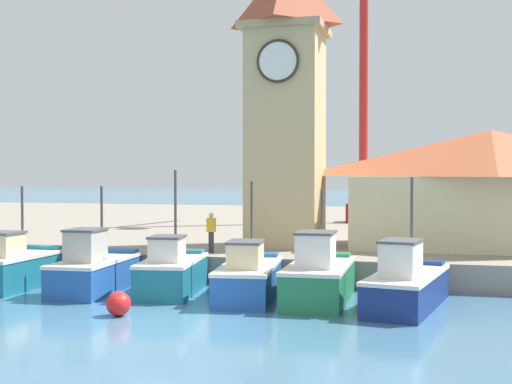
{
  "coord_description": "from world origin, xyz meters",
  "views": [
    {
      "loc": [
        7.78,
        -19.02,
        4.35
      ],
      "look_at": [
        0.7,
        9.02,
        3.5
      ],
      "focal_mm": 50.0,
      "sensor_mm": 36.0,
      "label": 1
    }
  ],
  "objects_px": {
    "fishing_boat_mid_right": "(406,285)",
    "port_crane_near": "(364,100)",
    "clock_tower": "(286,94)",
    "mooring_buoy": "(118,304)",
    "fishing_boat_left_outer": "(94,270)",
    "fishing_boat_left_inner": "(172,272)",
    "warehouse_right": "(491,188)",
    "fishing_boat_mid_left": "(249,277)",
    "fishing_boat_far_left": "(14,267)",
    "dock_worker_near_tower": "(211,232)",
    "fishing_boat_center": "(319,278)"
  },
  "relations": [
    {
      "from": "fishing_boat_mid_right",
      "to": "port_crane_near",
      "type": "bearing_deg",
      "value": 98.93
    },
    {
      "from": "clock_tower",
      "to": "mooring_buoy",
      "type": "height_order",
      "value": "clock_tower"
    },
    {
      "from": "fishing_boat_left_outer",
      "to": "fishing_boat_left_inner",
      "type": "bearing_deg",
      "value": 6.94
    },
    {
      "from": "fishing_boat_left_inner",
      "to": "fishing_boat_mid_right",
      "type": "relative_size",
      "value": 0.81
    },
    {
      "from": "fishing_boat_left_outer",
      "to": "port_crane_near",
      "type": "height_order",
      "value": "port_crane_near"
    },
    {
      "from": "clock_tower",
      "to": "fishing_boat_left_outer",
      "type": "bearing_deg",
      "value": -127.09
    },
    {
      "from": "warehouse_right",
      "to": "mooring_buoy",
      "type": "relative_size",
      "value": 15.92
    },
    {
      "from": "warehouse_right",
      "to": "fishing_boat_left_inner",
      "type": "bearing_deg",
      "value": -144.68
    },
    {
      "from": "fishing_boat_mid_left",
      "to": "clock_tower",
      "type": "relative_size",
      "value": 0.37
    },
    {
      "from": "fishing_boat_far_left",
      "to": "warehouse_right",
      "type": "distance_m",
      "value": 19.55
    },
    {
      "from": "fishing_boat_far_left",
      "to": "warehouse_right",
      "type": "bearing_deg",
      "value": 25.33
    },
    {
      "from": "clock_tower",
      "to": "fishing_boat_mid_right",
      "type": "bearing_deg",
      "value": -54.32
    },
    {
      "from": "fishing_boat_far_left",
      "to": "dock_worker_near_tower",
      "type": "bearing_deg",
      "value": 31.3
    },
    {
      "from": "fishing_boat_center",
      "to": "port_crane_near",
      "type": "distance_m",
      "value": 24.2
    },
    {
      "from": "port_crane_near",
      "to": "mooring_buoy",
      "type": "distance_m",
      "value": 28.25
    },
    {
      "from": "port_crane_near",
      "to": "clock_tower",
      "type": "bearing_deg",
      "value": -96.88
    },
    {
      "from": "fishing_boat_mid_right",
      "to": "mooring_buoy",
      "type": "bearing_deg",
      "value": -158.04
    },
    {
      "from": "fishing_boat_far_left",
      "to": "port_crane_near",
      "type": "relative_size",
      "value": 0.21
    },
    {
      "from": "mooring_buoy",
      "to": "dock_worker_near_tower",
      "type": "distance_m",
      "value": 7.92
    },
    {
      "from": "fishing_boat_left_outer",
      "to": "dock_worker_near_tower",
      "type": "relative_size",
      "value": 2.93
    },
    {
      "from": "mooring_buoy",
      "to": "dock_worker_near_tower",
      "type": "bearing_deg",
      "value": 86.84
    },
    {
      "from": "fishing_boat_center",
      "to": "fishing_boat_mid_right",
      "type": "distance_m",
      "value": 2.87
    },
    {
      "from": "warehouse_right",
      "to": "port_crane_near",
      "type": "height_order",
      "value": "port_crane_near"
    },
    {
      "from": "dock_worker_near_tower",
      "to": "fishing_boat_center",
      "type": "bearing_deg",
      "value": -38.73
    },
    {
      "from": "fishing_boat_far_left",
      "to": "port_crane_near",
      "type": "xyz_separation_m",
      "value": [
        10.7,
        22.69,
        8.12
      ]
    },
    {
      "from": "fishing_boat_far_left",
      "to": "dock_worker_near_tower",
      "type": "distance_m",
      "value": 7.64
    },
    {
      "from": "fishing_boat_left_inner",
      "to": "fishing_boat_mid_right",
      "type": "height_order",
      "value": "fishing_boat_left_inner"
    },
    {
      "from": "fishing_boat_mid_left",
      "to": "fishing_boat_center",
      "type": "xyz_separation_m",
      "value": [
        2.44,
        -0.13,
        0.1
      ]
    },
    {
      "from": "fishing_boat_center",
      "to": "dock_worker_near_tower",
      "type": "bearing_deg",
      "value": 141.27
    },
    {
      "from": "clock_tower",
      "to": "port_crane_near",
      "type": "height_order",
      "value": "port_crane_near"
    },
    {
      "from": "fishing_boat_far_left",
      "to": "fishing_boat_mid_left",
      "type": "distance_m",
      "value": 9.05
    },
    {
      "from": "fishing_boat_mid_right",
      "to": "mooring_buoy",
      "type": "height_order",
      "value": "fishing_boat_mid_right"
    },
    {
      "from": "fishing_boat_mid_right",
      "to": "warehouse_right",
      "type": "bearing_deg",
      "value": 70.29
    },
    {
      "from": "fishing_boat_left_inner",
      "to": "fishing_boat_far_left",
      "type": "bearing_deg",
      "value": -177.62
    },
    {
      "from": "port_crane_near",
      "to": "dock_worker_near_tower",
      "type": "distance_m",
      "value": 20.47
    },
    {
      "from": "fishing_boat_left_inner",
      "to": "port_crane_near",
      "type": "xyz_separation_m",
      "value": [
        4.54,
        22.43,
        8.13
      ]
    },
    {
      "from": "fishing_boat_center",
      "to": "port_crane_near",
      "type": "xyz_separation_m",
      "value": [
        -0.79,
        22.8,
        8.07
      ]
    },
    {
      "from": "fishing_boat_mid_left",
      "to": "port_crane_near",
      "type": "distance_m",
      "value": 24.16
    },
    {
      "from": "fishing_boat_left_inner",
      "to": "mooring_buoy",
      "type": "bearing_deg",
      "value": -91.95
    },
    {
      "from": "fishing_boat_left_inner",
      "to": "mooring_buoy",
      "type": "xyz_separation_m",
      "value": [
        -0.14,
        -4.09,
        -0.39
      ]
    },
    {
      "from": "fishing_boat_mid_left",
      "to": "fishing_boat_mid_right",
      "type": "height_order",
      "value": "fishing_boat_mid_right"
    },
    {
      "from": "mooring_buoy",
      "to": "dock_worker_near_tower",
      "type": "xyz_separation_m",
      "value": [
        0.43,
        7.76,
        1.52
      ]
    },
    {
      "from": "warehouse_right",
      "to": "mooring_buoy",
      "type": "distance_m",
      "value": 16.99
    },
    {
      "from": "dock_worker_near_tower",
      "to": "fishing_boat_left_outer",
      "type": "bearing_deg",
      "value": -127.87
    },
    {
      "from": "fishing_boat_left_inner",
      "to": "fishing_boat_mid_left",
      "type": "relative_size",
      "value": 0.84
    },
    {
      "from": "fishing_boat_left_inner",
      "to": "warehouse_right",
      "type": "distance_m",
      "value": 14.17
    },
    {
      "from": "fishing_boat_left_inner",
      "to": "clock_tower",
      "type": "distance_m",
      "value": 10.18
    },
    {
      "from": "fishing_boat_mid_right",
      "to": "mooring_buoy",
      "type": "xyz_separation_m",
      "value": [
        -8.32,
        -3.35,
        -0.38
      ]
    },
    {
      "from": "dock_worker_near_tower",
      "to": "mooring_buoy",
      "type": "bearing_deg",
      "value": -93.16
    },
    {
      "from": "fishing_boat_far_left",
      "to": "fishing_boat_center",
      "type": "bearing_deg",
      "value": -0.58
    }
  ]
}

